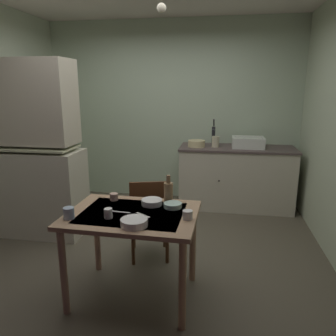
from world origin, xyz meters
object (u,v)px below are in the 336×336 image
(sink_basin, at_px, (248,142))
(serving_bowl_wide, at_px, (152,202))
(teacup_cream, at_px, (108,213))
(hand_pump, at_px, (213,134))
(dining_table, at_px, (133,225))
(mixing_bowl_counter, at_px, (196,144))
(chair_far_side, at_px, (150,216))
(glass_bottle, at_px, (168,191))
(hutch_cabinet, at_px, (36,156))

(sink_basin, relative_size, serving_bowl_wide, 2.48)
(sink_basin, relative_size, teacup_cream, 5.82)
(hand_pump, height_order, dining_table, hand_pump)
(sink_basin, xyz_separation_m, mixing_bowl_counter, (-0.72, -0.05, -0.03))
(mixing_bowl_counter, xyz_separation_m, chair_far_side, (-0.33, -1.62, -0.47))
(hand_pump, height_order, glass_bottle, hand_pump)
(hutch_cabinet, xyz_separation_m, serving_bowl_wide, (1.55, -0.82, -0.18))
(chair_far_side, xyz_separation_m, glass_bottle, (0.25, -0.32, 0.38))
(dining_table, relative_size, chair_far_side, 1.23)
(sink_basin, bearing_deg, hutch_cabinet, -153.14)
(chair_far_side, height_order, glass_bottle, glass_bottle)
(hutch_cabinet, height_order, mixing_bowl_counter, hutch_cabinet)
(sink_basin, distance_m, dining_table, 2.54)
(hutch_cabinet, xyz_separation_m, glass_bottle, (1.68, -0.73, -0.10))
(teacup_cream, distance_m, glass_bottle, 0.59)
(glass_bottle, bearing_deg, mixing_bowl_counter, 87.36)
(mixing_bowl_counter, relative_size, teacup_cream, 3.20)
(hutch_cabinet, xyz_separation_m, teacup_cream, (1.28, -1.16, -0.16))
(hutch_cabinet, xyz_separation_m, hand_pump, (2.00, 1.31, 0.11))
(hutch_cabinet, xyz_separation_m, sink_basin, (2.49, 1.26, 0.02))
(teacup_cream, xyz_separation_m, glass_bottle, (0.40, 0.43, 0.06))
(glass_bottle, bearing_deg, sink_basin, 67.82)
(hand_pump, distance_m, glass_bottle, 2.07)
(chair_far_side, bearing_deg, serving_bowl_wide, -74.23)
(serving_bowl_wide, bearing_deg, hand_pump, 78.01)
(serving_bowl_wide, bearing_deg, mixing_bowl_counter, 83.88)
(dining_table, xyz_separation_m, glass_bottle, (0.25, 0.30, 0.20))
(sink_basin, relative_size, dining_table, 0.42)
(mixing_bowl_counter, bearing_deg, dining_table, -98.54)
(dining_table, bearing_deg, mixing_bowl_counter, 81.46)
(chair_far_side, bearing_deg, hand_pump, 71.66)
(hutch_cabinet, bearing_deg, sink_basin, 26.86)
(hand_pump, bearing_deg, dining_table, -103.73)
(hutch_cabinet, distance_m, serving_bowl_wide, 1.76)
(sink_basin, distance_m, mixing_bowl_counter, 0.72)
(teacup_cream, bearing_deg, glass_bottle, 47.22)
(hand_pump, bearing_deg, hutch_cabinet, -146.87)
(hutch_cabinet, height_order, glass_bottle, hutch_cabinet)
(dining_table, xyz_separation_m, teacup_cream, (-0.15, -0.13, 0.14))
(hutch_cabinet, xyz_separation_m, chair_far_side, (1.43, -0.41, -0.48))
(mixing_bowl_counter, relative_size, serving_bowl_wide, 1.36)
(glass_bottle, bearing_deg, chair_far_side, 127.45)
(serving_bowl_wide, xyz_separation_m, glass_bottle, (0.13, 0.09, 0.07))
(sink_basin, xyz_separation_m, teacup_cream, (-1.21, -2.42, -0.18))
(hand_pump, bearing_deg, mixing_bowl_counter, -157.88)
(hand_pump, bearing_deg, sink_basin, -5.30)
(chair_far_side, xyz_separation_m, teacup_cream, (-0.15, -0.75, 0.32))
(mixing_bowl_counter, relative_size, glass_bottle, 1.00)
(serving_bowl_wide, bearing_deg, chair_far_side, 105.77)
(mixing_bowl_counter, xyz_separation_m, glass_bottle, (-0.09, -1.94, -0.09))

